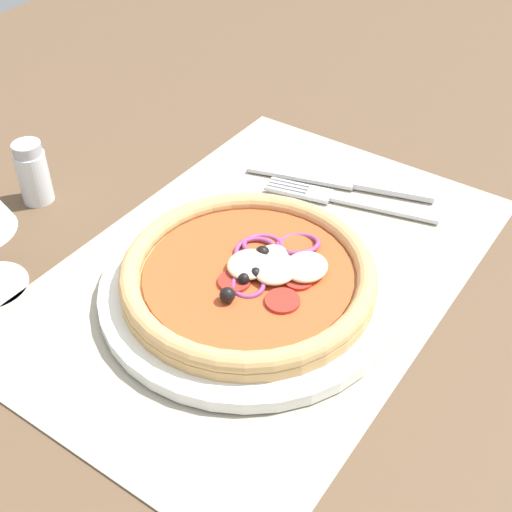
{
  "coord_description": "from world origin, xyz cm",
  "views": [
    {
      "loc": [
        -39.29,
        -26.36,
        42.16
      ],
      "look_at": [
        -1.05,
        0.0,
        2.58
      ],
      "focal_mm": 48.39,
      "sensor_mm": 36.0,
      "label": 1
    }
  ],
  "objects_px": {
    "pizza": "(250,274)",
    "knife": "(338,181)",
    "pepper_shaker": "(33,173)",
    "fork": "(341,199)",
    "plate": "(248,289)"
  },
  "relations": [
    {
      "from": "pizza",
      "to": "knife",
      "type": "relative_size",
      "value": 1.13
    },
    {
      "from": "pepper_shaker",
      "to": "fork",
      "type": "bearing_deg",
      "value": -57.02
    },
    {
      "from": "plate",
      "to": "pizza",
      "type": "xyz_separation_m",
      "value": [
        0.0,
        -0.0,
        0.02
      ]
    },
    {
      "from": "pizza",
      "to": "knife",
      "type": "xyz_separation_m",
      "value": [
        0.19,
        0.02,
        -0.02
      ]
    },
    {
      "from": "plate",
      "to": "fork",
      "type": "bearing_deg",
      "value": 0.32
    },
    {
      "from": "pizza",
      "to": "plate",
      "type": "bearing_deg",
      "value": 137.37
    },
    {
      "from": "knife",
      "to": "fork",
      "type": "bearing_deg",
      "value": 108.64
    },
    {
      "from": "plate",
      "to": "pepper_shaker",
      "type": "bearing_deg",
      "value": 90.81
    },
    {
      "from": "knife",
      "to": "pepper_shaker",
      "type": "distance_m",
      "value": 0.32
    },
    {
      "from": "plate",
      "to": "fork",
      "type": "relative_size",
      "value": 1.45
    },
    {
      "from": "pizza",
      "to": "pepper_shaker",
      "type": "height_order",
      "value": "pepper_shaker"
    },
    {
      "from": "plate",
      "to": "knife",
      "type": "bearing_deg",
      "value": 5.91
    },
    {
      "from": "fork",
      "to": "pepper_shaker",
      "type": "bearing_deg",
      "value": 19.36
    },
    {
      "from": "fork",
      "to": "knife",
      "type": "distance_m",
      "value": 0.03
    },
    {
      "from": "fork",
      "to": "pepper_shaker",
      "type": "height_order",
      "value": "pepper_shaker"
    }
  ]
}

